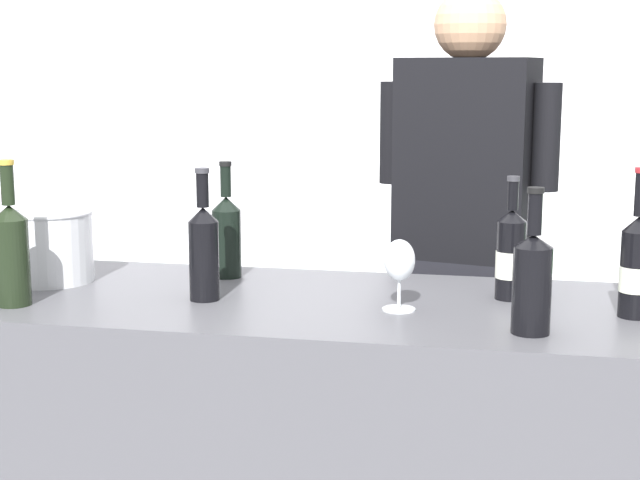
# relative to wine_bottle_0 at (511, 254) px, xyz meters

# --- Properties ---
(wall_back) EXTENTS (8.00, 0.10, 2.80)m
(wall_back) POSITION_rel_wine_bottle_0_xyz_m (-0.42, 2.49, 0.35)
(wall_back) COLOR white
(wall_back) RESTS_ON ground_plane
(counter) EXTENTS (2.28, 0.69, 0.94)m
(counter) POSITION_rel_wine_bottle_0_xyz_m (-0.42, -0.11, -0.58)
(counter) COLOR #4C4C51
(counter) RESTS_ON ground_plane
(wine_bottle_0) EXTENTS (0.07, 0.07, 0.30)m
(wine_bottle_0) POSITION_rel_wine_bottle_0_xyz_m (0.00, 0.00, 0.00)
(wine_bottle_0) COLOR black
(wine_bottle_0) RESTS_ON counter
(wine_bottle_1) EXTENTS (0.08, 0.08, 0.32)m
(wine_bottle_1) POSITION_rel_wine_bottle_0_xyz_m (0.05, -0.30, 0.01)
(wine_bottle_1) COLOR black
(wine_bottle_1) RESTS_ON counter
(wine_bottle_2) EXTENTS (0.07, 0.07, 0.33)m
(wine_bottle_2) POSITION_rel_wine_bottle_0_xyz_m (-0.73, -0.16, 0.01)
(wine_bottle_2) COLOR black
(wine_bottle_2) RESTS_ON counter
(wine_bottle_3) EXTENTS (0.08, 0.08, 0.32)m
(wine_bottle_3) POSITION_rel_wine_bottle_0_xyz_m (-0.76, 0.10, 0.01)
(wine_bottle_3) COLOR black
(wine_bottle_3) RESTS_ON counter
(wine_bottle_4) EXTENTS (0.08, 0.08, 0.34)m
(wine_bottle_4) POSITION_rel_wine_bottle_0_xyz_m (0.28, -0.12, 0.01)
(wine_bottle_4) COLOR black
(wine_bottle_4) RESTS_ON counter
(wine_bottle_5) EXTENTS (0.08, 0.08, 0.35)m
(wine_bottle_5) POSITION_rel_wine_bottle_0_xyz_m (-1.17, -0.30, 0.02)
(wine_bottle_5) COLOR black
(wine_bottle_5) RESTS_ON counter
(wine_glass) EXTENTS (0.08, 0.08, 0.17)m
(wine_glass) POSITION_rel_wine_bottle_0_xyz_m (-0.25, -0.16, 0.00)
(wine_glass) COLOR silver
(wine_glass) RESTS_ON counter
(ice_bucket) EXTENTS (0.23, 0.23, 0.19)m
(ice_bucket) POSITION_rel_wine_bottle_0_xyz_m (-1.20, -0.04, -0.01)
(ice_bucket) COLOR silver
(ice_bucket) RESTS_ON counter
(person_server) EXTENTS (0.54, 0.32, 1.73)m
(person_server) POSITION_rel_wine_bottle_0_xyz_m (-0.14, 0.56, -0.20)
(person_server) COLOR black
(person_server) RESTS_ON ground_plane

